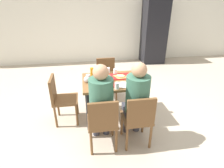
{
  "coord_description": "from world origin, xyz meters",
  "views": [
    {
      "loc": [
        -0.42,
        -2.69,
        1.97
      ],
      "look_at": [
        0.0,
        0.0,
        0.65
      ],
      "focal_mm": 28.93,
      "sensor_mm": 36.0,
      "label": 1
    }
  ],
  "objects": [
    {
      "name": "plastic_cup_b",
      "position": [
        0.02,
        -0.32,
        0.77
      ],
      "size": [
        0.07,
        0.07,
        0.1
      ],
      "primitive_type": "cylinder",
      "color": "white",
      "rests_on": "main_table"
    },
    {
      "name": "paper_plate_center",
      "position": [
        -0.15,
        0.21,
        0.73
      ],
      "size": [
        0.22,
        0.22,
        0.01
      ],
      "primitive_type": "cylinder",
      "color": "white",
      "rests_on": "main_table"
    },
    {
      "name": "chair_near_left",
      "position": [
        -0.24,
        -0.76,
        0.48
      ],
      "size": [
        0.4,
        0.4,
        0.83
      ],
      "color": "brown",
      "rests_on": "ground_plane"
    },
    {
      "name": "main_table",
      "position": [
        0.0,
        0.0,
        0.61
      ],
      "size": [
        0.98,
        0.75,
        0.72
      ],
      "color": "brown",
      "rests_on": "ground_plane"
    },
    {
      "name": "pizza_slice_b",
      "position": [
        0.16,
        0.09,
        0.75
      ],
      "size": [
        0.26,
        0.25,
        0.02
      ],
      "color": "#C68C47",
      "rests_on": "tray_red_far"
    },
    {
      "name": "plastic_cup_a",
      "position": [
        -0.02,
        0.32,
        0.77
      ],
      "size": [
        0.07,
        0.07,
        0.1
      ],
      "primitive_type": "cylinder",
      "color": "white",
      "rests_on": "main_table"
    },
    {
      "name": "condiment_bottle",
      "position": [
        -0.32,
        0.21,
        0.8
      ],
      "size": [
        0.06,
        0.06,
        0.16
      ],
      "primitive_type": "cylinder",
      "color": "orange",
      "rests_on": "main_table"
    },
    {
      "name": "soda_can",
      "position": [
        0.41,
        0.02,
        0.78
      ],
      "size": [
        0.07,
        0.07,
        0.12
      ],
      "primitive_type": "cylinder",
      "color": "#B7BCC6",
      "rests_on": "main_table"
    },
    {
      "name": "drink_fridge",
      "position": [
        1.79,
        2.85,
        0.95
      ],
      "size": [
        0.7,
        0.6,
        1.9
      ],
      "primitive_type": "cube",
      "color": "black",
      "rests_on": "ground_plane"
    },
    {
      "name": "foil_bundle",
      "position": [
        -0.41,
        -0.02,
        0.77
      ],
      "size": [
        0.1,
        0.1,
        0.1
      ],
      "primitive_type": "sphere",
      "color": "silver",
      "rests_on": "main_table"
    },
    {
      "name": "ground_plane",
      "position": [
        0.0,
        0.0,
        -0.01
      ],
      "size": [
        10.0,
        10.0,
        0.02
      ],
      "primitive_type": "cube",
      "color": "#B7A893"
    },
    {
      "name": "pizza_slice_a",
      "position": [
        -0.15,
        -0.11,
        0.75
      ],
      "size": [
        0.16,
        0.24,
        0.02
      ],
      "color": "tan",
      "rests_on": "tray_red_near"
    },
    {
      "name": "person_in_brown_jacket",
      "position": [
        0.24,
        -0.62,
        0.73
      ],
      "size": [
        0.32,
        0.42,
        1.24
      ],
      "color": "#383842",
      "rests_on": "ground_plane"
    },
    {
      "name": "back_wall",
      "position": [
        0.0,
        3.2,
        1.4
      ],
      "size": [
        10.0,
        0.1,
        2.8
      ],
      "primitive_type": "cube",
      "color": "silver",
      "rests_on": "ground_plane"
    },
    {
      "name": "chair_far_side",
      "position": [
        0.0,
        0.76,
        0.48
      ],
      "size": [
        0.4,
        0.4,
        0.83
      ],
      "color": "brown",
      "rests_on": "ground_plane"
    },
    {
      "name": "chair_near_right",
      "position": [
        0.24,
        -0.76,
        0.48
      ],
      "size": [
        0.4,
        0.4,
        0.83
      ],
      "color": "brown",
      "rests_on": "ground_plane"
    },
    {
      "name": "chair_left_end",
      "position": [
        -0.87,
        0.0,
        0.48
      ],
      "size": [
        0.4,
        0.4,
        0.83
      ],
      "color": "brown",
      "rests_on": "ground_plane"
    },
    {
      "name": "person_in_red",
      "position": [
        -0.24,
        -0.62,
        0.73
      ],
      "size": [
        0.32,
        0.42,
        1.24
      ],
      "color": "#383842",
      "rests_on": "ground_plane"
    },
    {
      "name": "plastic_cup_d",
      "position": [
        0.1,
        0.24,
        0.77
      ],
      "size": [
        0.07,
        0.07,
        0.1
      ],
      "primitive_type": "cylinder",
      "color": "white",
      "rests_on": "main_table"
    },
    {
      "name": "tray_red_near",
      "position": [
        -0.17,
        -0.13,
        0.73
      ],
      "size": [
        0.38,
        0.3,
        0.02
      ],
      "primitive_type": "cube",
      "rotation": [
        0.0,
        0.0,
        -0.1
      ],
      "color": "red",
      "rests_on": "main_table"
    },
    {
      "name": "plastic_cup_c",
      "position": [
        -0.39,
        0.06,
        0.77
      ],
      "size": [
        0.07,
        0.07,
        0.1
      ],
      "primitive_type": "cylinder",
      "color": "white",
      "rests_on": "main_table"
    },
    {
      "name": "paper_plate_near_edge",
      "position": [
        0.15,
        -0.21,
        0.73
      ],
      "size": [
        0.22,
        0.22,
        0.01
      ],
      "primitive_type": "cylinder",
      "color": "white",
      "rests_on": "main_table"
    },
    {
      "name": "tray_red_far",
      "position": [
        0.17,
        0.11,
        0.73
      ],
      "size": [
        0.37,
        0.27,
        0.02
      ],
      "primitive_type": "cube",
      "rotation": [
        0.0,
        0.0,
        0.03
      ],
      "color": "red",
      "rests_on": "main_table"
    }
  ]
}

